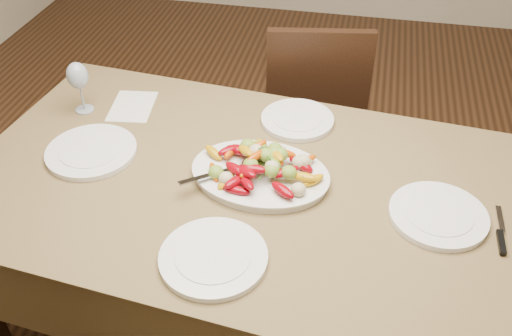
{
  "coord_description": "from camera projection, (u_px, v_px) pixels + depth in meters",
  "views": [
    {
      "loc": [
        0.11,
        -1.38,
        1.9
      ],
      "look_at": [
        -0.16,
        -0.07,
        0.82
      ],
      "focal_mm": 40.0,
      "sensor_mm": 36.0,
      "label": 1
    }
  ],
  "objects": [
    {
      "name": "roasted_vegetables",
      "position": [
        260.0,
        161.0,
        1.73
      ],
      "size": [
        0.37,
        0.27,
        0.09
      ],
      "primitive_type": null,
      "rotation": [
        0.0,
        0.0,
        -0.1
      ],
      "color": "maroon",
      "rests_on": "serving_platter"
    },
    {
      "name": "floor",
      "position": [
        300.0,
        324.0,
        2.26
      ],
      "size": [
        6.0,
        6.0,
        0.0
      ],
      "primitive_type": "plane",
      "color": "#3B2212",
      "rests_on": "ground"
    },
    {
      "name": "serving_spoon",
      "position": [
        236.0,
        170.0,
        1.73
      ],
      "size": [
        0.23,
        0.25,
        0.03
      ],
      "primitive_type": null,
      "rotation": [
        0.0,
        0.0,
        -0.83
      ],
      "color": "#9EA0A8",
      "rests_on": "serving_platter"
    },
    {
      "name": "menu_card",
      "position": [
        132.0,
        106.0,
        2.1
      ],
      "size": [
        0.18,
        0.23,
        0.0
      ],
      "primitive_type": "cube",
      "rotation": [
        0.0,
        0.0,
        0.13
      ],
      "color": "silver",
      "rests_on": "dining_table"
    },
    {
      "name": "dining_table",
      "position": [
        256.0,
        266.0,
        2.0
      ],
      "size": [
        1.93,
        1.22,
        0.76
      ],
      "primitive_type": "cube",
      "rotation": [
        0.0,
        0.0,
        -0.1
      ],
      "color": "brown",
      "rests_on": "ground"
    },
    {
      "name": "plate_far",
      "position": [
        297.0,
        120.0,
        2.02
      ],
      "size": [
        0.26,
        0.26,
        0.02
      ],
      "primitive_type": "cylinder",
      "color": "white",
      "rests_on": "dining_table"
    },
    {
      "name": "serving_platter",
      "position": [
        260.0,
        176.0,
        1.77
      ],
      "size": [
        0.45,
        0.35,
        0.02
      ],
      "primitive_type": "ellipsoid",
      "rotation": [
        0.0,
        0.0,
        -0.1
      ],
      "color": "white",
      "rests_on": "dining_table"
    },
    {
      "name": "table_knife",
      "position": [
        500.0,
        232.0,
        1.59
      ],
      "size": [
        0.02,
        0.2,
        0.01
      ],
      "primitive_type": null,
      "rotation": [
        0.0,
        0.0,
        0.0
      ],
      "color": "#9EA0A8",
      "rests_on": "dining_table"
    },
    {
      "name": "wine_glass",
      "position": [
        80.0,
        86.0,
        2.02
      ],
      "size": [
        0.08,
        0.08,
        0.2
      ],
      "primitive_type": null,
      "color": "#8C99A5",
      "rests_on": "dining_table"
    },
    {
      "name": "plate_near",
      "position": [
        213.0,
        258.0,
        1.51
      ],
      "size": [
        0.29,
        0.29,
        0.02
      ],
      "primitive_type": "cylinder",
      "color": "white",
      "rests_on": "dining_table"
    },
    {
      "name": "plate_left",
      "position": [
        91.0,
        152.0,
        1.87
      ],
      "size": [
        0.3,
        0.3,
        0.02
      ],
      "primitive_type": "cylinder",
      "color": "white",
      "rests_on": "dining_table"
    },
    {
      "name": "plate_right",
      "position": [
        438.0,
        215.0,
        1.63
      ],
      "size": [
        0.28,
        0.28,
        0.02
      ],
      "primitive_type": "cylinder",
      "color": "white",
      "rests_on": "dining_table"
    },
    {
      "name": "chair_far",
      "position": [
        313.0,
        109.0,
        2.61
      ],
      "size": [
        0.49,
        0.49,
        0.95
      ],
      "primitive_type": null,
      "rotation": [
        0.0,
        0.0,
        3.31
      ],
      "color": "black",
      "rests_on": "ground"
    }
  ]
}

